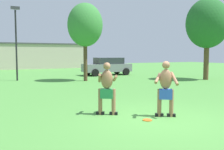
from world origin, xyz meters
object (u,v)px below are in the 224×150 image
Objects in this scene: player_near at (107,87)px; player_in_blue at (166,87)px; tree_right_field at (207,24)px; lamp_post at (16,35)px; frisbee at (147,120)px; car_gray_mid_lot at (107,66)px; tree_left_field at (85,25)px.

player_in_blue reaches higher than player_near.
lamp_post is at bearing 155.71° from tree_right_field.
player_near is at bearing -149.73° from tree_right_field.
player_in_blue is at bearing -35.16° from player_near.
lamp_post is (-1.91, 13.60, 3.25)m from frisbee.
lamp_post is (-2.67, 13.45, 2.35)m from player_in_blue.
player_in_blue is at bearing -78.76° from lamp_post.
frisbee is 0.06× the size of car_gray_mid_lot.
tree_left_field is at bearing -29.74° from lamp_post.
car_gray_mid_lot is at bearing 68.17° from frisbee.
tree_right_field reaches higher than frisbee.
tree_right_field is (11.47, 6.69, 3.25)m from player_near.
lamp_post is at bearing 98.00° from frisbee.
frisbee is 12.04m from tree_left_field.
lamp_post is at bearing 95.45° from player_near.
tree_left_field reaches higher than player_near.
tree_right_field is at bearing -24.29° from lamp_post.
frisbee is 0.05× the size of tree_right_field.
car_gray_mid_lot is (6.02, 15.03, 0.81)m from frisbee.
frisbee is at bearing -143.70° from tree_right_field.
player_near is at bearing -116.01° from car_gray_mid_lot.
player_near is 0.97× the size of player_in_blue.
car_gray_mid_lot reaches higher than frisbee.
lamp_post is (-1.18, 12.40, 2.38)m from player_near.
tree_left_field is 8.95m from tree_right_field.
tree_left_field is at bearing 158.73° from tree_right_field.
lamp_post reaches higher than car_gray_mid_lot.
lamp_post is 0.88× the size of tree_right_field.
frisbee is at bearing -169.33° from player_in_blue.
player_near is 12.68m from lamp_post.
tree_left_field is at bearing -132.90° from car_gray_mid_lot.
player_near is at bearing 121.33° from frisbee.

